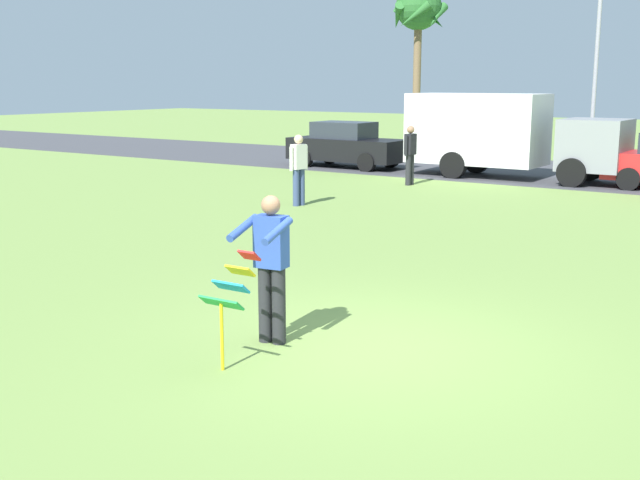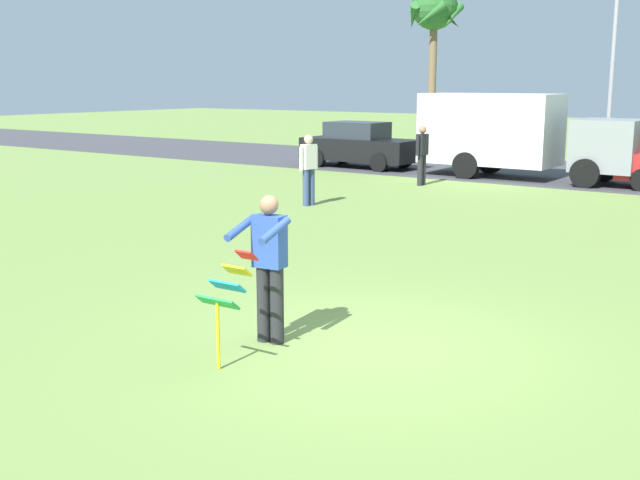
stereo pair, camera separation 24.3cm
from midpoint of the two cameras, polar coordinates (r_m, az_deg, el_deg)
name	(u,v)px [view 2 (the right image)]	position (r m, az deg, el deg)	size (l,w,h in m)	color
ground_plane	(365,346)	(9.13, 4.03, -7.70)	(120.00, 120.00, 0.00)	olive
person_kite_flyer	(269,263)	(9.00, -2.96, -1.68)	(0.60, 0.70, 1.73)	#26262B
kite_held	(227,291)	(8.35, -5.90, -3.67)	(0.51, 0.64, 1.21)	red
parked_car_black	(360,146)	(27.99, 3.15, 6.85)	(4.23, 1.90, 1.60)	black
parked_truck_grey_van	(515,133)	(25.38, 14.22, 7.50)	(6.72, 2.16, 2.62)	gray
palm_tree_left_near	(434,13)	(37.76, 8.46, 15.97)	(2.58, 2.71, 7.40)	brown
streetlight_pole	(614,54)	(32.30, 20.77, 12.48)	(0.24, 1.65, 7.00)	#9E9EA3
person_walker_near	(309,168)	(19.21, -0.46, 5.27)	(0.29, 0.56, 1.73)	#384772
person_walker_far	(422,153)	(23.24, 7.71, 6.23)	(0.24, 0.57, 1.73)	#26262B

